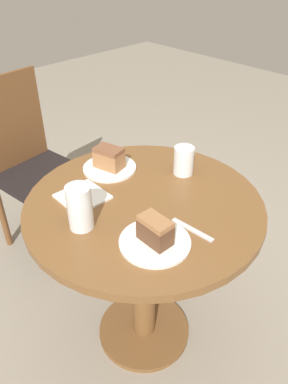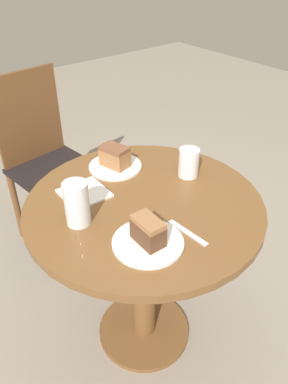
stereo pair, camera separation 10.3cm
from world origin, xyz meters
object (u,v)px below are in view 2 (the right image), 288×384
Objects in this scene: glass_lemonade at (77,205)px; glass_water at (189,164)px; plate_far at (115,166)px; cake_slice_far at (115,156)px; plate_near at (148,243)px; cake_slice_near at (148,231)px; chair at (49,162)px.

glass_water is at bearing -1.83° from glass_lemonade.
plate_far is 0.05m from cake_slice_far.
plate_near is 2.08× the size of cake_slice_near.
glass_lemonade is 1.35× the size of glass_water.
cake_slice_near is 0.85× the size of cake_slice_far.
glass_water is at bearing 29.08° from plate_near.
glass_lemonade is at bearing 116.24° from cake_slice_near.
plate_far is 0.47m from cake_slice_near.
cake_slice_far is (-0.00, 0.00, 0.05)m from plate_far.
cake_slice_near and cake_slice_far have the same top height.
glass_lemonade is at bearing 116.24° from plate_near.
cake_slice_far is (0.18, 0.43, 0.05)m from plate_near.
chair reaches higher than glass_water.
chair reaches higher than cake_slice_far.
glass_lemonade is (-0.29, -0.21, 0.02)m from cake_slice_far.
cake_slice_near is at bearing -113.11° from cake_slice_far.
plate_far is at bearing 129.72° from glass_water.
plate_near is 1.77× the size of cake_slice_far.
cake_slice_near is 0.70× the size of glass_lemonade.
plate_near is at bearing -63.76° from glass_lemonade.
plate_near is at bearing -90.00° from cake_slice_near.
cake_slice_near is at bearing -105.83° from chair.
chair is 8.61× the size of glass_water.
plate_far is at bearing 66.89° from plate_near.
cake_slice_near is (-0.17, -1.05, 0.30)m from chair.
cake_slice_near is at bearing -113.11° from plate_far.
plate_far is (0.18, 0.43, 0.00)m from plate_near.
plate_near is at bearing -150.92° from glass_water.
glass_water is (0.48, -0.02, -0.02)m from glass_lemonade.
chair is 1.11m from cake_slice_near.
glass_lemonade is at bearing -115.24° from chair.
plate_far is (0.01, -0.62, 0.26)m from chair.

